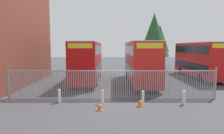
% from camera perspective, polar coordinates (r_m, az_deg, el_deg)
% --- Properties ---
extents(ground_plane, '(100.00, 100.00, 0.00)m').
position_cam_1_polar(ground_plane, '(23.05, -0.05, -3.92)').
color(ground_plane, '#3D3D42').
extents(palisade_fence, '(15.66, 0.14, 2.35)m').
position_cam_1_polar(palisade_fence, '(14.97, -0.35, -4.70)').
color(palisade_fence, gray).
rests_on(palisade_fence, ground).
extents(double_decker_bus_near_gate, '(2.54, 10.81, 4.42)m').
position_cam_1_polar(double_decker_bus_near_gate, '(22.78, -7.16, 2.05)').
color(double_decker_bus_near_gate, '#B70C0C').
rests_on(double_decker_bus_near_gate, ground).
extents(double_decker_bus_behind_fence_left, '(2.54, 10.81, 4.42)m').
position_cam_1_polar(double_decker_bus_behind_fence_left, '(21.59, 7.76, 1.83)').
color(double_decker_bus_behind_fence_left, red).
rests_on(double_decker_bus_behind_fence_left, ground).
extents(double_decker_bus_behind_fence_right, '(2.54, 10.81, 4.42)m').
position_cam_1_polar(double_decker_bus_behind_fence_right, '(27.37, 23.22, 2.26)').
color(double_decker_bus_behind_fence_right, red).
rests_on(double_decker_bus_behind_fence_right, ground).
extents(bollard_near_left, '(0.20, 0.20, 0.95)m').
position_cam_1_polar(bollard_near_left, '(14.60, -15.05, -8.01)').
color(bollard_near_left, silver).
rests_on(bollard_near_left, ground).
extents(bollard_center_front, '(0.20, 0.20, 0.95)m').
position_cam_1_polar(bollard_center_front, '(13.90, -2.99, -8.52)').
color(bollard_center_front, silver).
rests_on(bollard_center_front, ground).
extents(bollard_near_right, '(0.20, 0.20, 0.95)m').
position_cam_1_polar(bollard_near_right, '(13.77, 8.57, -8.72)').
color(bollard_near_right, silver).
rests_on(bollard_near_right, ground).
extents(bollard_far_right, '(0.20, 0.20, 0.95)m').
position_cam_1_polar(bollard_far_right, '(14.55, 19.60, -8.21)').
color(bollard_far_right, silver).
rests_on(bollard_far_right, ground).
extents(traffic_cone_by_gate, '(0.34, 0.34, 0.59)m').
position_cam_1_polar(traffic_cone_by_gate, '(13.42, 7.85, -9.93)').
color(traffic_cone_by_gate, orange).
rests_on(traffic_cone_by_gate, ground).
extents(traffic_cone_mid_forecourt, '(0.34, 0.34, 0.59)m').
position_cam_1_polar(traffic_cone_mid_forecourt, '(12.57, -3.76, -10.97)').
color(traffic_cone_mid_forecourt, orange).
rests_on(traffic_cone_mid_forecourt, ground).
extents(tree_tall_back, '(5.58, 5.58, 10.03)m').
position_cam_1_polar(tree_tall_back, '(38.29, 11.66, 8.93)').
color(tree_tall_back, '#4C3823').
rests_on(tree_tall_back, ground).
extents(tree_short_side, '(4.07, 4.07, 8.57)m').
position_cam_1_polar(tree_short_side, '(44.74, 13.19, 7.95)').
color(tree_short_side, '#4C3823').
rests_on(tree_short_side, ground).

